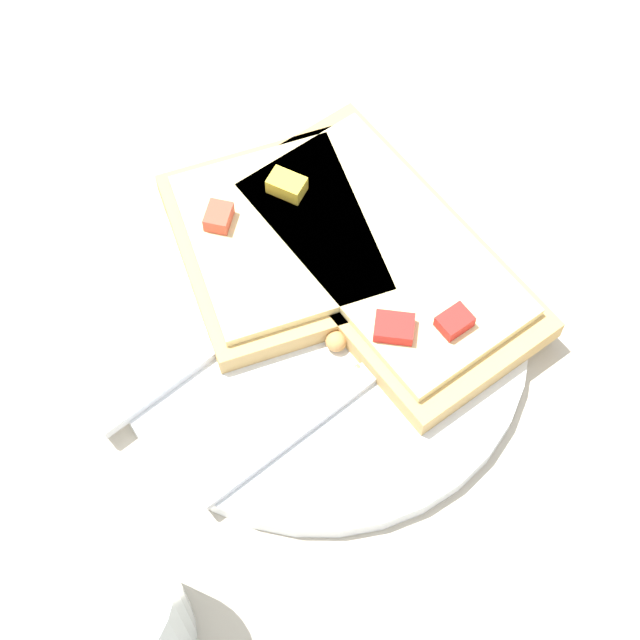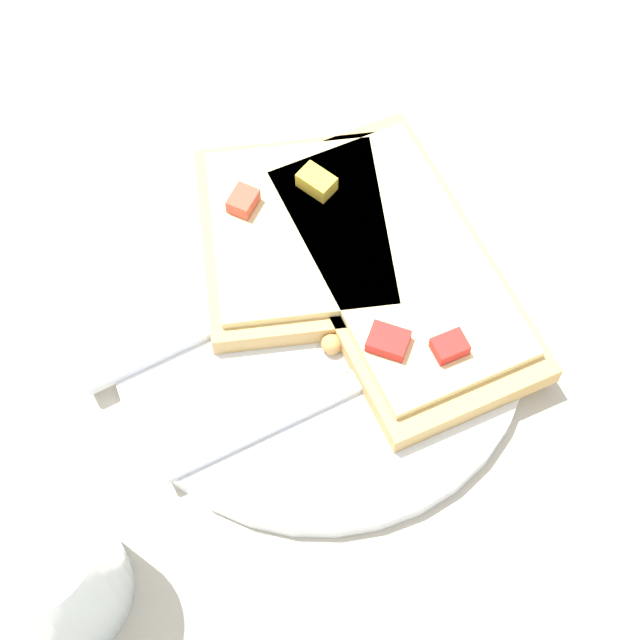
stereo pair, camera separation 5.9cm
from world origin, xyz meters
TOP-DOWN VIEW (x-y plane):
  - ground_plane at (0.00, 0.00)m, footprint 4.00×4.00m
  - plate at (0.00, 0.00)m, footprint 0.23×0.23m
  - fork at (0.01, -0.04)m, footprint 0.22×0.03m
  - knife at (-0.05, 0.03)m, footprint 0.20×0.02m
  - pizza_slice_main at (0.05, 0.01)m, footprint 0.11×0.20m
  - pizza_slice_corner at (0.01, 0.06)m, footprint 0.15×0.16m
  - crumb_scatter at (-0.00, -0.00)m, footprint 0.01×0.05m
  - drinking_glass at (-0.18, -0.07)m, footprint 0.08×0.08m

SIDE VIEW (x-z plane):
  - ground_plane at x=0.00m, z-range 0.00..0.00m
  - plate at x=0.00m, z-range 0.00..0.01m
  - knife at x=-0.05m, z-range 0.01..0.02m
  - fork at x=0.01m, z-range 0.01..0.02m
  - crumb_scatter at x=0.00m, z-range 0.01..0.02m
  - pizza_slice_main at x=0.05m, z-range 0.01..0.04m
  - pizza_slice_corner at x=0.01m, z-range 0.01..0.04m
  - drinking_glass at x=-0.18m, z-range 0.00..0.10m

